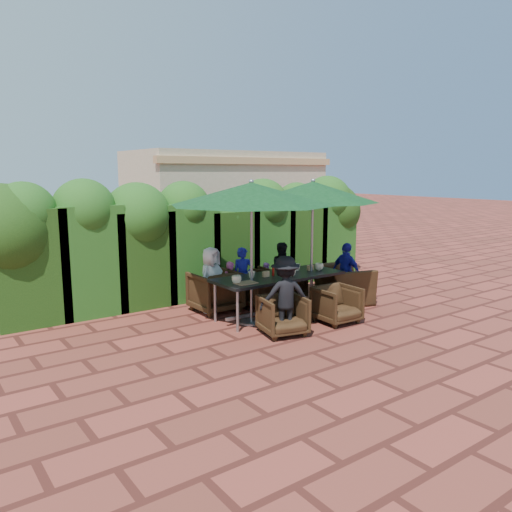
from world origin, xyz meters
TOP-DOWN VIEW (x-y plane):
  - ground at (0.00, 0.00)m, footprint 80.00×80.00m
  - dining_table at (0.22, 0.11)m, footprint 2.45×0.90m
  - umbrella_left at (-0.42, 0.04)m, footprint 2.78×2.78m
  - umbrella_right at (0.96, 0.06)m, footprint 2.40×2.40m
  - chair_far_left at (-0.55, 1.04)m, footprint 0.82×0.77m
  - chair_far_mid at (0.30, 0.95)m, footprint 0.85×0.82m
  - chair_far_right at (1.03, 0.99)m, footprint 0.79×0.75m
  - chair_near_left at (-0.38, -0.76)m, footprint 0.80×0.77m
  - chair_near_right at (0.79, -0.80)m, footprint 0.71×0.67m
  - chair_end_right at (1.86, 0.12)m, footprint 1.00×1.25m
  - adult_far_left at (-0.63, 1.03)m, footprint 0.70×0.57m
  - adult_far_mid at (0.13, 1.11)m, footprint 0.51×0.47m
  - adult_far_right at (1.08, 1.04)m, footprint 0.59×0.40m
  - adult_near_left at (-0.32, -0.74)m, footprint 0.89×0.67m
  - adult_end_right at (1.93, 0.08)m, footprint 0.40×0.72m
  - child_left at (-0.13, 1.14)m, footprint 0.37×0.33m
  - child_right at (0.77, 1.18)m, footprint 0.31×0.27m
  - pedestrian_a at (1.39, 4.10)m, footprint 1.74×0.92m
  - pedestrian_b at (2.69, 4.32)m, footprint 0.86×0.64m
  - pedestrian_c at (3.42, 4.22)m, footprint 1.31×1.03m
  - cup_a at (-0.76, -0.00)m, footprint 0.17×0.17m
  - cup_b at (-0.31, 0.20)m, footprint 0.13×0.13m
  - cup_c at (0.35, -0.08)m, footprint 0.17×0.17m
  - cup_d at (0.76, 0.24)m, footprint 0.14×0.14m
  - cup_e at (1.13, 0.03)m, footprint 0.16×0.16m
  - ketchup_bottle at (0.13, 0.15)m, footprint 0.04×0.04m
  - sauce_bottle at (0.14, 0.14)m, footprint 0.04×0.04m
  - serving_tray at (-0.64, -0.10)m, footprint 0.35×0.25m
  - number_block_left at (-0.05, 0.13)m, footprint 0.12×0.06m
  - number_block_right at (0.99, 0.11)m, footprint 0.12×0.06m
  - hedge_wall at (-0.17, 2.32)m, footprint 9.10×1.60m
  - building at (3.50, 6.99)m, footprint 6.20×3.08m

SIDE VIEW (x-z plane):
  - ground at x=0.00m, z-range 0.00..0.00m
  - chair_near_left at x=-0.38m, z-range 0.00..0.69m
  - chair_near_right at x=0.79m, z-range 0.00..0.70m
  - chair_far_mid at x=0.30m, z-range 0.00..0.73m
  - child_right at x=0.77m, z-range 0.00..0.76m
  - chair_far_right at x=1.03m, z-range 0.00..0.77m
  - chair_far_left at x=-0.55m, z-range 0.00..0.84m
  - child_left at x=-0.13m, z-range 0.00..0.88m
  - chair_end_right at x=1.86m, z-range 0.00..0.95m
  - adult_far_mid at x=0.13m, z-range 0.00..1.13m
  - adult_far_right at x=1.08m, z-range 0.00..1.16m
  - adult_end_right at x=1.93m, z-range 0.00..1.19m
  - adult_far_left at x=-0.63m, z-range 0.00..1.22m
  - adult_near_left at x=-0.32m, z-range 0.00..1.27m
  - dining_table at x=0.22m, z-range 0.30..1.05m
  - serving_tray at x=-0.64m, z-range 0.75..0.77m
  - pedestrian_b at x=2.69m, z-range 0.00..1.60m
  - number_block_left at x=-0.05m, z-range 0.75..0.85m
  - number_block_right at x=0.99m, z-range 0.75..0.85m
  - cup_b at x=-0.31m, z-range 0.75..0.87m
  - cup_d at x=0.76m, z-range 0.75..0.88m
  - cup_e at x=1.13m, z-range 0.75..0.88m
  - cup_a at x=-0.76m, z-range 0.75..0.88m
  - cup_c at x=0.35m, z-range 0.75..0.88m
  - ketchup_bottle at x=0.13m, z-range 0.75..0.92m
  - sauce_bottle at x=0.14m, z-range 0.75..0.92m
  - pedestrian_a at x=1.39m, z-range 0.00..1.77m
  - pedestrian_c at x=3.42m, z-range 0.00..1.87m
  - hedge_wall at x=-0.17m, z-range 0.13..2.61m
  - building at x=3.50m, z-range 0.01..3.21m
  - umbrella_right at x=0.96m, z-range 0.98..3.44m
  - umbrella_left at x=-0.42m, z-range 0.98..3.44m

